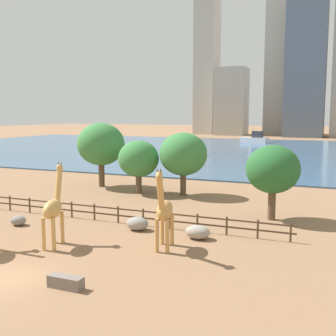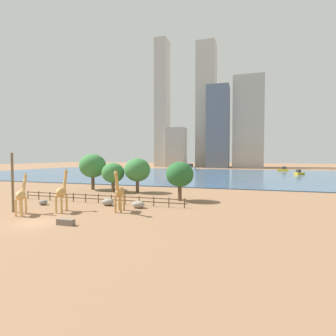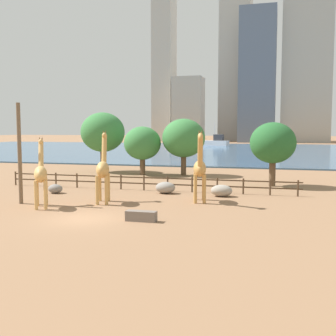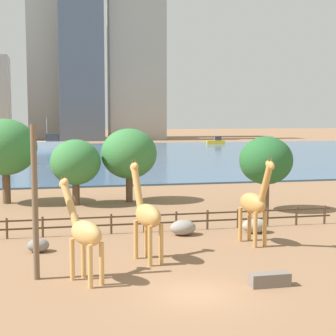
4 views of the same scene
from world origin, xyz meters
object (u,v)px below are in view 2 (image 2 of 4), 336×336
(tree_left_small, at_px, (113,173))
(boulder_by_pole, at_px, (138,204))
(giraffe_companion, at_px, (119,192))
(boat_sailboat, at_px, (299,173))
(boat_ferry, at_px, (188,168))
(tree_left_large, at_px, (93,166))
(tree_right_tall, at_px, (180,175))
(boulder_near_fence, at_px, (43,202))
(utility_pole, at_px, (13,183))
(giraffe_tall, at_px, (62,192))
(boat_tug, at_px, (283,169))
(tree_center_broad, at_px, (137,170))
(giraffe_young, at_px, (21,195))
(feeding_trough, at_px, (66,222))
(boulder_small, at_px, (108,202))

(tree_left_small, bearing_deg, boulder_by_pole, -49.93)
(giraffe_companion, distance_m, boulder_by_pole, 3.71)
(giraffe_companion, height_order, boat_sailboat, giraffe_companion)
(giraffe_companion, height_order, boat_ferry, boat_ferry)
(tree_left_large, distance_m, tree_right_tall, 22.04)
(boulder_near_fence, bearing_deg, giraffe_companion, -4.35)
(utility_pole, height_order, tree_right_tall, utility_pole)
(giraffe_tall, xyz_separation_m, boat_sailboat, (39.23, 79.05, -1.60))
(tree_left_large, relative_size, boat_ferry, 0.92)
(giraffe_companion, distance_m, boat_tug, 107.37)
(utility_pole, bearing_deg, giraffe_tall, 19.72)
(giraffe_companion, distance_m, tree_left_small, 18.69)
(giraffe_companion, xyz_separation_m, utility_pole, (-12.24, -3.99, 1.13))
(giraffe_tall, relative_size, tree_center_broad, 0.81)
(giraffe_young, bearing_deg, boat_ferry, -27.84)
(tree_left_large, bearing_deg, feeding_trough, -61.83)
(giraffe_young, bearing_deg, boulder_small, -68.92)
(boat_tug, bearing_deg, tree_right_tall, 83.59)
(tree_center_broad, xyz_separation_m, tree_right_tall, (10.01, -6.69, -0.24))
(tree_left_large, distance_m, boat_sailboat, 76.21)
(utility_pole, relative_size, tree_left_small, 1.28)
(giraffe_tall, xyz_separation_m, tree_left_small, (-3.01, 17.92, 1.21))
(giraffe_young, distance_m, tree_left_large, 23.64)
(tree_left_small, bearing_deg, giraffe_young, -90.96)
(boat_ferry, bearing_deg, boat_tug, -157.26)
(boulder_small, height_order, boat_tug, boat_tug)
(boat_tug, bearing_deg, feeding_trough, 82.46)
(tree_left_small, distance_m, boat_tug, 95.85)
(tree_center_broad, xyz_separation_m, tree_left_small, (-4.67, -0.85, -0.60))
(boulder_small, relative_size, tree_right_tall, 0.28)
(giraffe_companion, xyz_separation_m, tree_center_broad, (-5.07, 16.76, 1.78))
(utility_pole, bearing_deg, boat_tug, 68.44)
(giraffe_companion, xyz_separation_m, boat_ferry, (-13.05, 94.73, -1.12))
(boat_sailboat, bearing_deg, boulder_small, -163.11)
(boat_sailboat, bearing_deg, giraffe_young, -164.60)
(feeding_trough, relative_size, tree_center_broad, 0.28)
(tree_right_tall, bearing_deg, tree_center_broad, 146.23)
(boat_tug, bearing_deg, boulder_near_fence, 76.16)
(boulder_small, bearing_deg, giraffe_tall, -121.64)
(tree_right_tall, height_order, tree_left_small, tree_right_tall)
(feeding_trough, xyz_separation_m, tree_right_tall, (7.01, 17.26, 3.71))
(utility_pole, relative_size, boat_sailboat, 1.70)
(tree_left_small, bearing_deg, tree_right_tall, -21.71)
(utility_pole, bearing_deg, giraffe_companion, 18.06)
(giraffe_companion, distance_m, feeding_trough, 7.79)
(boat_ferry, bearing_deg, boulder_small, 107.75)
(feeding_trough, relative_size, boat_ferry, 0.23)
(feeding_trough, height_order, tree_right_tall, tree_right_tall)
(utility_pole, relative_size, boulder_near_fence, 5.94)
(giraffe_young, xyz_separation_m, utility_pole, (-2.15, 0.80, 1.30))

